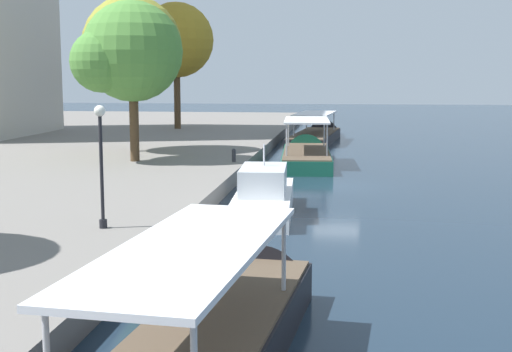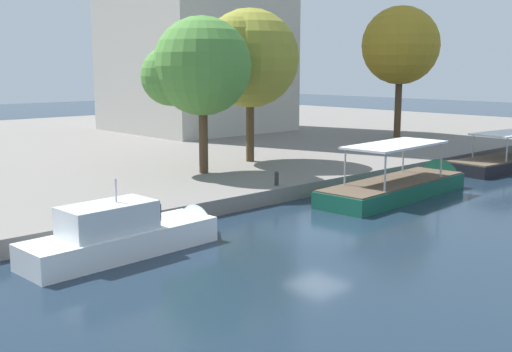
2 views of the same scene
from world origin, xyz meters
The scene contains 8 objects.
ground_plane centered at (0.00, 0.00, 0.00)m, with size 220.00×220.00×0.00m, color #192838.
dock_promenade centered at (0.00, 32.96, 0.41)m, with size 120.00×55.00×0.82m, color slate.
motor_yacht_1 centered at (-7.62, 3.05, 0.58)m, with size 9.09×2.79×3.89m.
tour_boat_2 centered at (9.98, 2.22, 0.36)m, with size 12.42×3.82×4.28m.
mooring_bollard_0 centered at (3.53, 6.23, 1.25)m, with size 0.26×0.26×0.80m.
tree_0 centered at (2.84, 12.42, 7.21)m, with size 6.12×6.29×9.56m.
tree_2 centered at (8.24, 13.85, 8.06)m, with size 6.85×6.71×10.47m.
tree_3 centered at (29.32, 15.91, 9.40)m, with size 7.19×7.19×12.11m.
Camera 2 is at (-20.15, -17.73, 7.26)m, focal length 43.17 mm.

